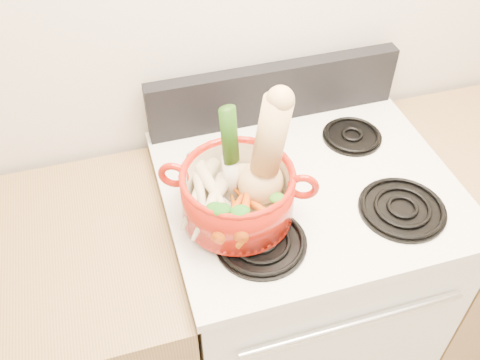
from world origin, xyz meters
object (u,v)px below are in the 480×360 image
object	(u,v)px
squash	(271,151)
leek	(231,155)
stove_body	(296,286)
dutch_oven	(238,194)

from	to	relation	value
squash	leek	world-z (taller)	squash
stove_body	dutch_oven	distance (m)	0.62
stove_body	leek	distance (m)	0.71
dutch_oven	leek	world-z (taller)	leek
squash	dutch_oven	bearing A→B (deg)	169.64
stove_body	squash	world-z (taller)	squash
leek	dutch_oven	bearing A→B (deg)	-99.04
stove_body	dutch_oven	world-z (taller)	dutch_oven
squash	leek	bearing A→B (deg)	144.11
dutch_oven	squash	distance (m)	0.14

